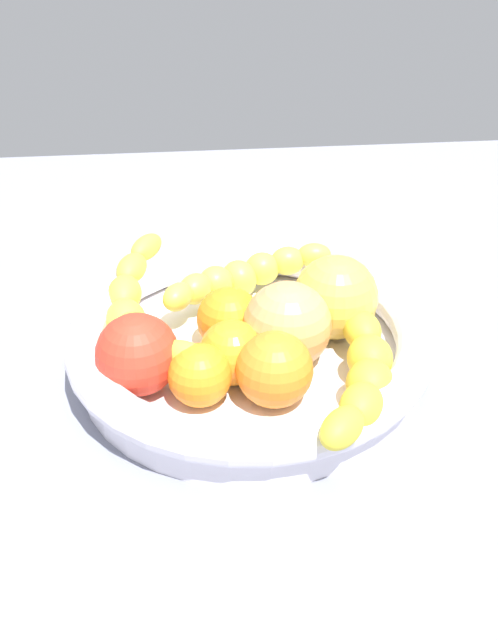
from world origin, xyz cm
name	(u,v)px	position (x,y,z in cm)	size (l,w,h in cm)	color
kitchen_counter	(249,382)	(0.00, 0.00, 1.50)	(120.00, 120.00, 3.00)	gray
fruit_bowl	(249,343)	(0.00, 0.00, 5.78)	(31.76, 31.76, 5.38)	white
banana_draped_left	(362,366)	(7.09, 8.24, 7.79)	(20.88, 8.97, 4.07)	yellow
banana_draped_right	(242,276)	(-8.76, 0.22, 7.77)	(10.52, 17.56, 4.54)	#DFD645
banana_arching_top	(139,309)	(-3.32, -9.56, 7.95)	(24.46, 10.00, 4.96)	yellow
orange_front	(200,375)	(6.87, -4.60, 7.76)	(5.09, 5.09, 5.09)	orange
orange_mid_left	(275,369)	(7.42, 1.21, 8.26)	(6.09, 6.09, 6.09)	orange
orange_mid_right	(229,319)	(-0.55, -1.68, 8.06)	(5.69, 5.69, 5.69)	orange
orange_rear	(232,353)	(4.34, -1.86, 7.93)	(5.44, 5.44, 5.44)	orange
apple_yellow	(336,297)	(-1.70, 7.92, 9.01)	(7.60, 7.60, 7.60)	#EABF4A
tomato_red	(137,355)	(4.71, -9.41, 8.57)	(6.71, 6.71, 6.71)	red
peach_blush	(287,325)	(2.32, 2.96, 8.95)	(7.48, 7.48, 7.48)	#F39C5D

